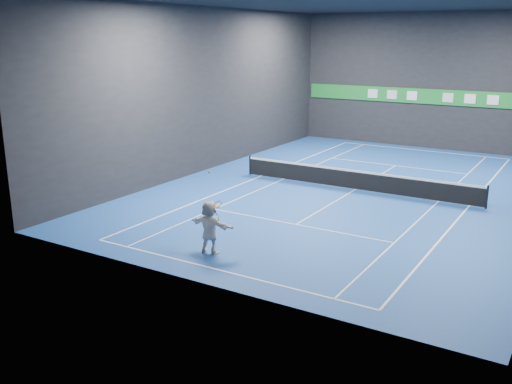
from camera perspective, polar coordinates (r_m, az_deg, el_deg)
The scene contains 19 objects.
ground at distance 28.96m, azimuth 9.88°, elevation 0.23°, with size 26.00×26.00×0.00m, color #1B4797.
ceiling at distance 28.03m, azimuth 10.75°, elevation 18.29°, with size 26.00×26.00×0.00m, color black.
wall_back at distance 40.50m, azimuth 17.13°, elevation 10.52°, with size 18.00×0.10×9.00m, color black.
wall_front at distance 16.80m, azimuth -6.16°, elevation 5.19°, with size 18.00×0.10×9.00m, color black.
wall_left at distance 32.47m, azimuth -4.88°, elevation 10.10°, with size 0.10×26.00×9.00m, color black.
baseline_near at distance 18.95m, azimuth -3.72°, elevation -7.78°, with size 10.98×0.08×0.01m, color white.
baseline_far at distance 40.01m, azimuth 16.22°, elevation 4.03°, with size 10.98×0.08×0.01m, color white.
sideline_doubles_left at distance 31.30m, azimuth 0.51°, elevation 1.61°, with size 0.08×23.78×0.01m, color white.
sideline_doubles_right at distance 27.53m, azimuth 20.53°, elevation -1.32°, with size 0.08×23.78×0.01m, color white.
sideline_singles_left at distance 30.64m, azimuth 2.73°, elevation 1.28°, with size 0.06×23.78×0.01m, color white.
sideline_singles_right at distance 27.80m, azimuth 17.76°, elevation -0.92°, with size 0.06×23.78×0.01m, color white.
service_line_near at distance 23.36m, azimuth 4.03°, elevation -3.25°, with size 8.23×0.06×0.01m, color white.
service_line_far at distance 34.84m, azimuth 13.79°, elevation 2.58°, with size 8.23×0.06×0.01m, color white.
center_service_line at distance 28.96m, azimuth 9.88°, elevation 0.24°, with size 0.06×12.80×0.01m, color white.
player at distance 20.10m, azimuth -4.66°, elevation -3.51°, with size 1.77×0.57×1.91m, color silver.
tennis_ball at distance 19.79m, azimuth -4.70°, elevation 1.96°, with size 0.07×0.07×0.07m, color #AEDA24.
tennis_net at distance 28.83m, azimuth 9.92°, elevation 1.27°, with size 12.50×0.10×1.07m.
sponsor_banner at distance 40.52m, azimuth 17.00°, elevation 9.11°, with size 17.64×0.11×1.00m.
tennis_racket at distance 19.71m, azimuth -3.84°, elevation -1.48°, with size 0.45×0.36×0.81m.
Camera 1 is at (10.08, -26.11, 7.44)m, focal length 40.00 mm.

